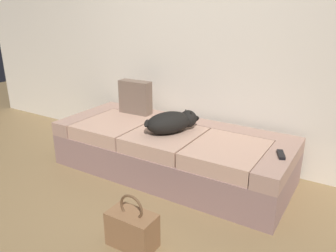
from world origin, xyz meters
The scene contains 7 objects.
ground_plane centered at (0.00, 0.00, 0.00)m, with size 10.00×10.00×0.00m, color olive.
back_wall centered at (0.00, 1.66, 1.40)m, with size 6.40×0.10×2.80m, color beige.
couch centered at (0.00, 1.10, 0.21)m, with size 2.17×0.87×0.43m.
dog_dark centered at (0.04, 1.05, 0.53)m, with size 0.41×0.52×0.19m.
tv_remote centered at (0.99, 1.04, 0.44)m, with size 0.04×0.15×0.02m, color black.
throw_pillow centered at (-0.57, 1.33, 0.60)m, with size 0.34×0.12×0.34m, color brown.
handbag centered at (0.32, 0.08, 0.13)m, with size 0.32×0.18×0.38m.
Camera 1 is at (1.47, -1.35, 1.50)m, focal length 35.90 mm.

